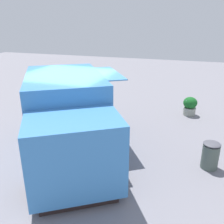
{
  "coord_description": "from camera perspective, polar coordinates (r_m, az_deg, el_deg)",
  "views": [
    {
      "loc": [
        3.68,
        -6.55,
        3.91
      ],
      "look_at": [
        1.11,
        1.02,
        0.91
      ],
      "focal_mm": 39.29,
      "sensor_mm": 36.0,
      "label": 1
    }
  ],
  "objects": [
    {
      "name": "person_customer",
      "position": [
        11.73,
        -2.38,
        2.82
      ],
      "size": [
        0.51,
        0.78,
        0.88
      ],
      "color": "#393765",
      "rests_on": "ground_plane"
    },
    {
      "name": "food_truck",
      "position": [
        7.32,
        -10.22,
        -1.92
      ],
      "size": [
        4.47,
        5.27,
        2.4
      ],
      "color": "#3F84C9",
      "rests_on": "ground_plane"
    },
    {
      "name": "trash_bin",
      "position": [
        7.42,
        21.92,
        -9.26
      ],
      "size": [
        0.47,
        0.47,
        0.8
      ],
      "color": "#4D5A51",
      "rests_on": "ground_plane"
    },
    {
      "name": "ground_plane",
      "position": [
        8.46,
        -9.46,
        -7.24
      ],
      "size": [
        40.0,
        40.0,
        0.0
      ],
      "primitive_type": "plane",
      "color": "gray"
    },
    {
      "name": "planter_flowering_far",
      "position": [
        11.17,
        17.67,
        1.39
      ],
      "size": [
        0.59,
        0.59,
        0.81
      ],
      "color": "gray",
      "rests_on": "ground_plane"
    }
  ]
}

